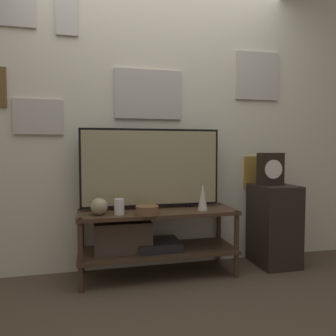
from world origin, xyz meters
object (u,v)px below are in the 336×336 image
at_px(vase_wide_bowl, 147,210).
at_px(vase_round_glass, 99,207).
at_px(vase_slim_bronze, 203,197).
at_px(candle_jar, 119,207).
at_px(mantel_clock, 270,169).
at_px(television, 151,168).

bearing_deg(vase_wide_bowl, vase_round_glass, 168.34).
distance_m(vase_slim_bronze, vase_round_glass, 0.85).
height_order(vase_round_glass, candle_jar, vase_round_glass).
bearing_deg(vase_wide_bowl, mantel_clock, 8.95).
height_order(vase_slim_bronze, vase_round_glass, vase_slim_bronze).
xyz_separation_m(vase_slim_bronze, vase_round_glass, (-0.85, -0.01, -0.05)).
bearing_deg(mantel_clock, television, 176.27).
bearing_deg(mantel_clock, candle_jar, -174.65).
xyz_separation_m(vase_round_glass, mantel_clock, (1.54, 0.11, 0.26)).
bearing_deg(vase_round_glass, vase_wide_bowl, -11.66).
xyz_separation_m(television, mantel_clock, (1.09, -0.07, -0.02)).
xyz_separation_m(vase_wide_bowl, mantel_clock, (1.17, 0.19, 0.29)).
xyz_separation_m(vase_slim_bronze, mantel_clock, (0.69, 0.10, 0.22)).
relative_size(vase_slim_bronze, vase_round_glass, 1.69).
bearing_deg(television, candle_jar, -145.61).
distance_m(candle_jar, mantel_clock, 1.42).
xyz_separation_m(television, vase_slim_bronze, (0.40, -0.18, -0.24)).
height_order(vase_wide_bowl, candle_jar, candle_jar).
bearing_deg(vase_round_glass, television, 22.09).
xyz_separation_m(candle_jar, mantel_clock, (1.39, 0.13, 0.27)).
xyz_separation_m(vase_round_glass, candle_jar, (0.15, -0.02, -0.00)).
distance_m(vase_round_glass, mantel_clock, 1.56).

